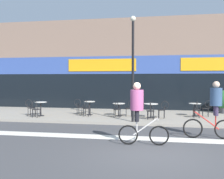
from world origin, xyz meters
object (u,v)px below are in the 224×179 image
Objects in this scene: cafe_chair_2_near at (117,108)px; cyclist_1 at (138,108)px; cafe_chair_1_side at (79,106)px; cafe_chair_0_side at (30,106)px; cyclist_0 at (214,107)px; cafe_chair_4_side at (207,107)px; bistro_table_1 at (90,105)px; bistro_table_3 at (151,108)px; cafe_chair_1_near at (86,107)px; bistro_table_4 at (195,107)px; cafe_chair_0_near at (35,108)px; cafe_chair_3_near at (150,109)px; bistro_table_0 at (41,106)px; cafe_chair_3_side at (163,108)px; bistro_table_2 at (119,107)px; cafe_chair_2_side at (130,107)px; lamp_post at (133,61)px; cafe_chair_4_near at (197,108)px.

cyclist_1 reaches higher than cafe_chair_2_near.
cafe_chair_2_near is at bearing -15.64° from cafe_chair_1_side.
cyclist_0 reaches higher than cafe_chair_0_side.
cyclist_1 is (-3.24, -6.31, 0.58)m from cafe_chair_4_side.
bistro_table_3 is (3.48, -0.54, -0.00)m from bistro_table_1.
bistro_table_4 is at bearing -73.27° from cafe_chair_1_near.
bistro_table_4 is 0.79× the size of cafe_chair_1_near.
cafe_chair_0_near and cafe_chair_3_near have the same top height.
cafe_chair_1_near is at bearing 3.28° from cafe_chair_0_side.
cyclist_1 is at bearing -40.60° from bistro_table_0.
bistro_table_2 is at bearing -3.46° from cafe_chair_3_side.
cyclist_0 is at bearing 122.75° from cafe_chair_2_side.
bistro_table_4 is 9.14m from cafe_chair_0_side.
lamp_post is at bearing -38.18° from cyclist_0.
cafe_chair_4_near is (1.74, 0.42, 0.00)m from cafe_chair_3_side.
cyclist_1 is (0.90, -5.70, 0.58)m from cafe_chair_2_side.
cyclist_0 reaches higher than cafe_chair_2_side.
cafe_chair_1_near is at bearing -164.29° from bistro_table_2.
cyclist_0 reaches higher than cafe_chair_0_near.
cafe_chair_2_side is at bearing 15.15° from cafe_chair_4_side.
cyclist_1 reaches higher than cafe_chair_1_side.
cafe_chair_0_near is 2.71m from cafe_chair_1_near.
cafe_chair_0_side is at bearing 94.08° from cafe_chair_4_near.
cafe_chair_0_near is 1.00× the size of cafe_chair_0_side.
cafe_chair_2_side is at bearing 8.46° from bistro_table_0.
cafe_chair_0_near is 1.00× the size of cafe_chair_3_near.
cafe_chair_4_side is (9.66, 1.35, 0.00)m from cafe_chair_0_side.
cafe_chair_4_near is 6.29m from cyclist_1.
cafe_chair_4_near is 4.37m from cyclist_0.
bistro_table_4 is 0.79× the size of cafe_chair_2_near.
bistro_table_1 is 5.87m from bistro_table_4.
bistro_table_0 is 0.86× the size of cafe_chair_4_side.
cafe_chair_4_near is (9.04, 0.73, 0.00)m from cafe_chair_0_side.
bistro_table_3 is 0.84× the size of cafe_chair_2_side.
bistro_table_2 is 0.78× the size of cafe_chair_3_side.
bistro_table_2 is at bearing -68.35° from cafe_chair_1_near.
bistro_table_3 is 0.84× the size of cafe_chair_4_side.
bistro_table_2 is 0.63m from cafe_chair_2_near.
cafe_chair_1_near is (2.56, 0.24, -0.03)m from bistro_table_0.
cyclist_1 is at bearing 27.86° from cyclist_0.
cafe_chair_1_near is 1.72m from cafe_chair_2_near.
cafe_chair_0_near reaches higher than bistro_table_1.
cyclist_0 reaches higher than bistro_table_1.
cafe_chair_0_side is (-6.67, -0.32, -0.03)m from bistro_table_3.
cafe_chair_0_near is (-8.42, -1.98, 0.01)m from bistro_table_4.
bistro_table_3 is at bearing 1.73° from cafe_chair_0_side.
lamp_post is 2.40× the size of cyclist_0.
cafe_chair_0_near is 1.00× the size of cafe_chair_2_near.
cafe_chair_1_near and cafe_chair_3_side have the same top height.
cafe_chair_2_side is 0.18× the size of lamp_post.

